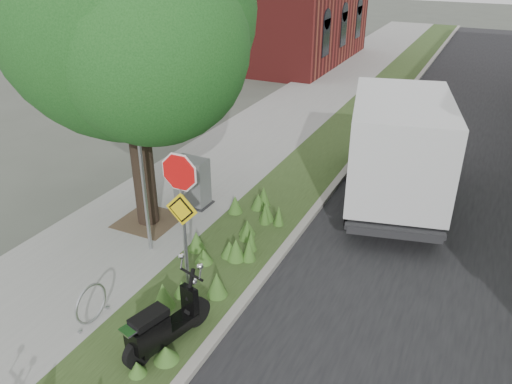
# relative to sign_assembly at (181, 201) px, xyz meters

# --- Properties ---
(ground) EXTENTS (120.00, 120.00, 0.00)m
(ground) POSITION_rel_sign_assembly_xyz_m (1.40, -0.58, -2.33)
(ground) COLOR #4C5147
(ground) RESTS_ON ground
(sidewalk_near) EXTENTS (3.50, 60.00, 0.12)m
(sidewalk_near) POSITION_rel_sign_assembly_xyz_m (-2.85, 9.42, -2.27)
(sidewalk_near) COLOR gray
(sidewalk_near) RESTS_ON ground
(verge) EXTENTS (2.00, 60.00, 0.12)m
(verge) POSITION_rel_sign_assembly_xyz_m (-0.10, 9.42, -2.27)
(verge) COLOR #2D3F1B
(verge) RESTS_ON ground
(kerb_near) EXTENTS (0.20, 60.00, 0.13)m
(kerb_near) POSITION_rel_sign_assembly_xyz_m (0.90, 9.42, -2.26)
(kerb_near) COLOR #9E9991
(kerb_near) RESTS_ON ground
(road) EXTENTS (7.00, 60.00, 0.01)m
(road) POSITION_rel_sign_assembly_xyz_m (4.40, 9.42, -2.32)
(road) COLOR black
(road) RESTS_ON ground
(street_tree_main) EXTENTS (6.21, 5.54, 7.66)m
(street_tree_main) POSITION_rel_sign_assembly_xyz_m (-2.68, 2.28, 2.48)
(street_tree_main) COLOR black
(street_tree_main) RESTS_ON ground
(bare_post) EXTENTS (0.08, 0.08, 4.00)m
(bare_post) POSITION_rel_sign_assembly_xyz_m (-1.80, 1.22, -0.21)
(bare_post) COLOR #A5A8AD
(bare_post) RESTS_ON ground
(bike_hoop) EXTENTS (0.06, 0.78, 0.77)m
(bike_hoop) POSITION_rel_sign_assembly_xyz_m (-1.30, -1.18, -1.83)
(bike_hoop) COLOR #A5A8AD
(bike_hoop) RESTS_ON ground
(sign_assembly) EXTENTS (0.94, 0.08, 3.22)m
(sign_assembly) POSITION_rel_sign_assembly_xyz_m (0.00, 0.00, 0.00)
(sign_assembly) COLOR #A5A8AD
(sign_assembly) RESTS_ON ground
(scooter_near) EXTENTS (0.69, 1.81, 0.88)m
(scooter_near) POSITION_rel_sign_assembly_xyz_m (0.25, -1.26, -1.78)
(scooter_near) COLOR black
(scooter_near) RESTS_ON ground
(box_truck) EXTENTS (3.39, 5.96, 2.54)m
(box_truck) POSITION_rel_sign_assembly_xyz_m (2.50, 6.15, -0.67)
(box_truck) COLOR #262628
(box_truck) RESTS_ON ground
(utility_cabinet) EXTENTS (0.97, 0.66, 1.27)m
(utility_cabinet) POSITION_rel_sign_assembly_xyz_m (-2.10, 3.49, -1.60)
(utility_cabinet) COLOR #262628
(utility_cabinet) RESTS_ON ground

